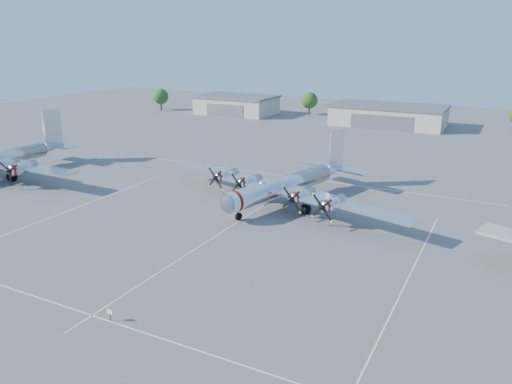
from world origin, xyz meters
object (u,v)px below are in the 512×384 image
at_px(hangar_center, 388,115).
at_px(tree_west, 309,100).
at_px(bomber_west, 4,175).
at_px(hangar_west, 237,105).
at_px(tree_far_west, 161,96).
at_px(info_placard, 110,313).
at_px(main_bomber_b29, 286,203).

xyz_separation_m(hangar_center, tree_west, (-25.00, 8.04, 1.51)).
xyz_separation_m(hangar_center, bomber_west, (-45.33, -78.22, -2.71)).
height_order(hangar_west, tree_west, tree_west).
height_order(tree_far_west, info_placard, tree_far_west).
bearing_deg(tree_west, info_placard, -76.45).
bearing_deg(tree_far_west, hangar_center, 3.24).
xyz_separation_m(tree_west, bomber_west, (-20.33, -86.26, -4.22)).
height_order(hangar_west, hangar_center, same).
relative_size(bomber_west, info_placard, 34.49).
bearing_deg(tree_west, hangar_center, -17.82).
bearing_deg(info_placard, hangar_center, 93.79).
bearing_deg(main_bomber_b29, hangar_west, 140.08).
bearing_deg(hangar_center, bomber_west, -120.09).
xyz_separation_m(tree_west, main_bomber_b29, (27.37, -77.75, -4.22)).
distance_m(main_bomber_b29, bomber_west, 48.46).
distance_m(hangar_center, info_placard, 103.96).
relative_size(hangar_west, tree_west, 3.40).
height_order(tree_far_west, tree_west, same).
distance_m(hangar_west, main_bomber_b29, 84.33).
distance_m(tree_far_west, info_placard, 123.22).
bearing_deg(bomber_west, tree_west, 78.07).
distance_m(tree_west, info_placard, 115.21).
distance_m(tree_west, main_bomber_b29, 82.54).
relative_size(tree_far_west, info_placard, 6.25).
relative_size(hangar_west, info_placard, 21.27).
relative_size(hangar_west, main_bomber_b29, 0.57).
height_order(hangar_center, info_placard, hangar_center).
relative_size(main_bomber_b29, info_placard, 37.62).
distance_m(hangar_west, hangar_center, 45.00).
distance_m(hangar_center, tree_far_west, 70.13).
xyz_separation_m(main_bomber_b29, bomber_west, (-47.70, -8.51, 0.00)).
bearing_deg(bomber_west, info_placard, -27.18).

